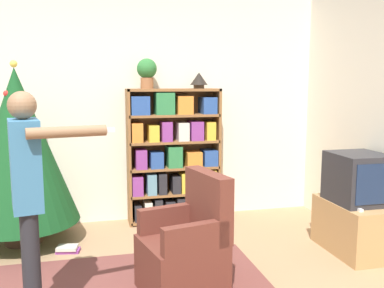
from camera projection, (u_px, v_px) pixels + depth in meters
The scene contains 11 objects.
wall_back at pixel (114, 109), 4.86m from camera, with size 8.00×0.10×2.60m.
bookshelf at pixel (174, 157), 4.88m from camera, with size 1.05×0.28×1.53m.
tv_stand at pixel (355, 227), 4.04m from camera, with size 0.49×0.77×0.48m.
television at pixel (358, 178), 3.97m from camera, with size 0.46×0.51×0.46m.
game_remote at pixel (358, 209), 3.75m from camera, with size 0.04×0.12×0.02m.
christmas_tree at pixel (18, 147), 4.16m from camera, with size 1.12×1.12×1.81m.
armchair at pixel (186, 251), 3.25m from camera, with size 0.68×0.67×0.92m.
standing_person at pixel (28, 189), 2.77m from camera, with size 0.69×0.46×1.54m.
potted_plant at pixel (147, 71), 4.68m from camera, with size 0.22×0.22×0.33m.
table_lamp at pixel (199, 79), 4.83m from camera, with size 0.20×0.20×0.18m.
book_pile_near_tree at pixel (68, 249), 4.05m from camera, with size 0.23×0.17×0.06m.
Camera 1 is at (-0.28, -2.68, 1.59)m, focal length 40.00 mm.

